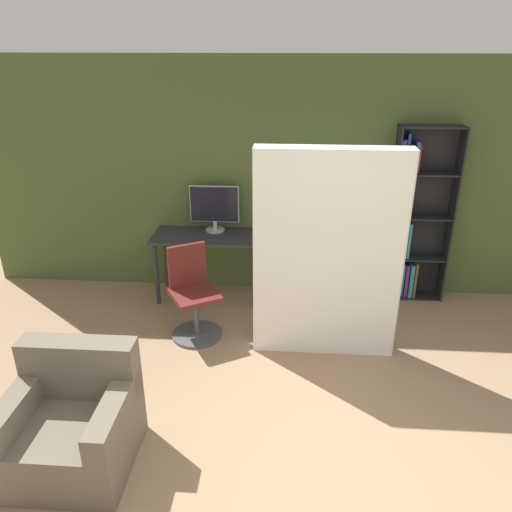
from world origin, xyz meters
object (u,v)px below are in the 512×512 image
monitor (214,206)px  mattress_near (328,257)px  armchair (73,423)px  office_chair (194,300)px  bookshelf (412,224)px

monitor → mattress_near: mattress_near is taller
monitor → armchair: bearing=-103.2°
mattress_near → armchair: size_ratio=2.37×
office_chair → mattress_near: bearing=-8.9°
mattress_near → armchair: bearing=-140.6°
bookshelf → monitor: bearing=-179.3°
office_chair → mattress_near: mattress_near is taller
mattress_near → bookshelf: bearing=50.2°
office_chair → mattress_near: 1.47m
office_chair → bookshelf: size_ratio=0.47×
office_chair → bookshelf: bookshelf is taller
monitor → office_chair: 1.21m
office_chair → bookshelf: bearing=23.7°
bookshelf → mattress_near: bearing=-129.8°
bookshelf → armchair: bearing=-136.3°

